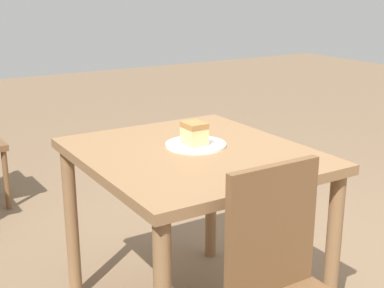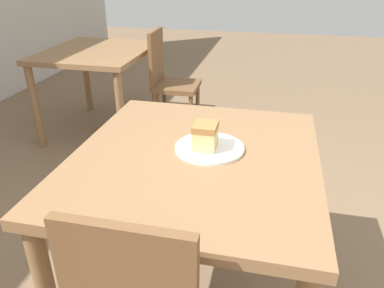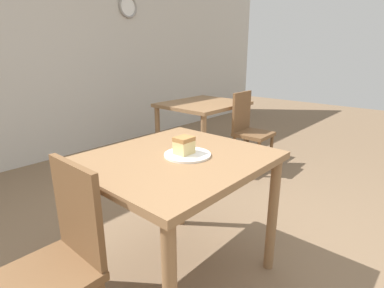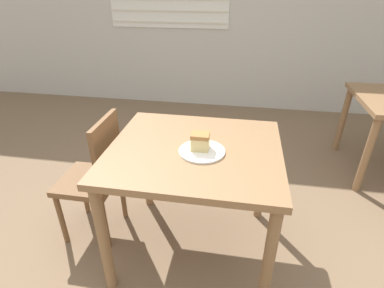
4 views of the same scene
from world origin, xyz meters
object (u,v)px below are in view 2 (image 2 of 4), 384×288
at_px(dining_table_near, 195,181).
at_px(chair_far_corner, 169,80).
at_px(plate, 209,148).
at_px(dining_table_far, 98,62).
at_px(cake_slice, 205,136).

relative_size(dining_table_near, chair_far_corner, 1.09).
xyz_separation_m(dining_table_near, plate, (0.05, -0.04, 0.12)).
bearing_deg(plate, dining_table_far, 37.00).
bearing_deg(dining_table_near, cake_slice, -39.65).
bearing_deg(plate, dining_table_near, 137.22).
distance_m(dining_table_near, dining_table_far, 2.11).
relative_size(dining_table_near, dining_table_far, 1.00).
distance_m(dining_table_near, chair_far_corner, 1.93).
bearing_deg(dining_table_far, dining_table_near, -144.70).
bearing_deg(dining_table_near, dining_table_far, 35.30).
height_order(dining_table_near, chair_far_corner, chair_far_corner).
xyz_separation_m(chair_far_corner, plate, (-1.77, -0.67, 0.31)).
bearing_deg(dining_table_near, plate, -42.78).
bearing_deg(chair_far_corner, dining_table_far, 97.92).
height_order(dining_table_far, chair_far_corner, chair_far_corner).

